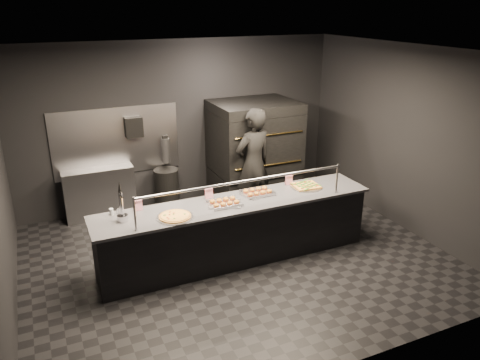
{
  "coord_description": "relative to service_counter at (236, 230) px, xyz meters",
  "views": [
    {
      "loc": [
        -2.46,
        -5.61,
        3.59
      ],
      "look_at": [
        0.15,
        0.2,
        1.16
      ],
      "focal_mm": 35.0,
      "sensor_mm": 36.0,
      "label": 1
    }
  ],
  "objects": [
    {
      "name": "beer_tap",
      "position": [
        -1.6,
        0.03,
        0.61
      ],
      "size": [
        0.14,
        0.2,
        0.55
      ],
      "color": "silver",
      "rests_on": "service_counter"
    },
    {
      "name": "pizza_oven",
      "position": [
        1.2,
        1.9,
        0.5
      ],
      "size": [
        1.5,
        1.23,
        1.91
      ],
      "color": "black",
      "rests_on": "ground"
    },
    {
      "name": "fire_extinguisher",
      "position": [
        -0.35,
        2.4,
        0.6
      ],
      "size": [
        0.14,
        0.14,
        0.51
      ],
      "color": "#B2B2B7",
      "rests_on": "room"
    },
    {
      "name": "slider_tray_b",
      "position": [
        0.41,
        0.14,
        0.48
      ],
      "size": [
        0.52,
        0.44,
        0.07
      ],
      "color": "silver",
      "rests_on": "service_counter"
    },
    {
      "name": "slider_tray_a",
      "position": [
        -0.19,
        -0.02,
        0.48
      ],
      "size": [
        0.53,
        0.46,
        0.07
      ],
      "color": "silver",
      "rests_on": "service_counter"
    },
    {
      "name": "service_counter",
      "position": [
        0.0,
        0.0,
        0.0
      ],
      "size": [
        4.1,
        0.78,
        1.37
      ],
      "color": "black",
      "rests_on": "ground"
    },
    {
      "name": "tent_cards",
      "position": [
        -0.21,
        0.28,
        0.53
      ],
      "size": [
        2.48,
        0.04,
        0.15
      ],
      "color": "white",
      "rests_on": "service_counter"
    },
    {
      "name": "towel_dispenser",
      "position": [
        -0.9,
        2.39,
        1.09
      ],
      "size": [
        0.3,
        0.2,
        0.35
      ],
      "primitive_type": "cube",
      "color": "black",
      "rests_on": "room"
    },
    {
      "name": "round_pizza",
      "position": [
        -0.95,
        -0.15,
        0.47
      ],
      "size": [
        0.49,
        0.49,
        0.03
      ],
      "color": "silver",
      "rests_on": "service_counter"
    },
    {
      "name": "room",
      "position": [
        -0.02,
        0.05,
        1.03
      ],
      "size": [
        6.04,
        6.0,
        3.0
      ],
      "color": "black",
      "rests_on": "ground"
    },
    {
      "name": "prep_shelf",
      "position": [
        -1.6,
        2.32,
        -0.01
      ],
      "size": [
        1.2,
        0.35,
        0.9
      ],
      "primitive_type": "cube",
      "color": "#99999E",
      "rests_on": "ground"
    },
    {
      "name": "trash_bin",
      "position": [
        -0.42,
        2.22,
        -0.09
      ],
      "size": [
        0.45,
        0.45,
        0.75
      ],
      "primitive_type": "cylinder",
      "color": "black",
      "rests_on": "ground"
    },
    {
      "name": "worker",
      "position": [
        0.85,
        1.21,
        0.52
      ],
      "size": [
        0.8,
        0.62,
        1.96
      ],
      "primitive_type": "imported",
      "rotation": [
        0.0,
        0.0,
        3.36
      ],
      "color": "black",
      "rests_on": "ground"
    },
    {
      "name": "square_pizza",
      "position": [
        1.21,
        0.07,
        0.47
      ],
      "size": [
        0.49,
        0.49,
        0.05
      ],
      "color": "silver",
      "rests_on": "service_counter"
    },
    {
      "name": "condiment_jar",
      "position": [
        -1.67,
        0.28,
        0.5
      ],
      "size": [
        0.14,
        0.05,
        0.09
      ],
      "color": "silver",
      "rests_on": "service_counter"
    }
  ]
}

